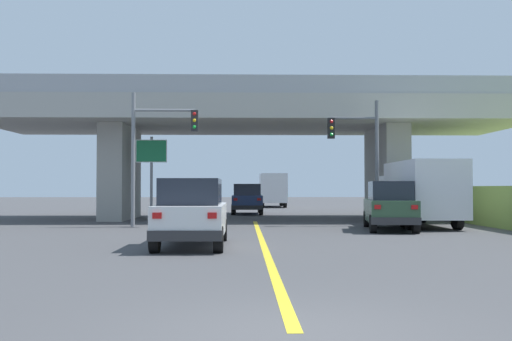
{
  "coord_description": "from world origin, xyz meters",
  "views": [
    {
      "loc": [
        -0.63,
        -7.15,
        1.75
      ],
      "look_at": [
        -0.16,
        14.05,
        2.37
      ],
      "focal_mm": 41.64,
      "sensor_mm": 36.0,
      "label": 1
    }
  ],
  "objects": [
    {
      "name": "ground",
      "position": [
        0.0,
        26.53,
        0.0
      ],
      "size": [
        160.0,
        160.0,
        0.0
      ],
      "primitive_type": "plane",
      "color": "#424244"
    },
    {
      "name": "traffic_signal_farside",
      "position": [
        -4.67,
        19.86,
        3.81
      ],
      "size": [
        3.03,
        0.36,
        6.09
      ],
      "color": "slate",
      "rests_on": "ground"
    },
    {
      "name": "overpass_bridge",
      "position": [
        0.0,
        26.53,
        5.26
      ],
      "size": [
        29.59,
        9.51,
        7.33
      ],
      "color": "#A8A59E",
      "rests_on": "ground"
    },
    {
      "name": "highway_sign",
      "position": [
        -5.48,
        24.31,
        3.29
      ],
      "size": [
        1.65,
        0.17,
        4.47
      ],
      "color": "slate",
      "rests_on": "ground"
    },
    {
      "name": "lane_divider_stripe",
      "position": [
        0.0,
        11.94,
        0.0
      ],
      "size": [
        0.2,
        23.87,
        0.01
      ],
      "primitive_type": "cube",
      "color": "yellow",
      "rests_on": "ground"
    },
    {
      "name": "traffic_signal_nearside",
      "position": [
        4.88,
        20.31,
        3.6
      ],
      "size": [
        2.39,
        0.36,
        5.84
      ],
      "color": "#56595E",
      "rests_on": "ground"
    },
    {
      "name": "sedan_oncoming",
      "position": [
        -0.35,
        32.85,
        1.02
      ],
      "size": [
        2.06,
        4.74,
        2.02
      ],
      "color": "navy",
      "rests_on": "ground"
    },
    {
      "name": "box_truck",
      "position": [
        7.39,
        19.7,
        1.56
      ],
      "size": [
        2.33,
        7.28,
        2.93
      ],
      "color": "silver",
      "rests_on": "ground"
    },
    {
      "name": "suv_crossing",
      "position": [
        5.45,
        17.31,
        1.01
      ],
      "size": [
        2.49,
        5.02,
        2.02
      ],
      "rotation": [
        0.0,
        0.0,
        -0.14
      ],
      "color": "#2D4C33",
      "rests_on": "ground"
    },
    {
      "name": "suv_lead",
      "position": [
        -2.15,
        10.58,
        1.01
      ],
      "size": [
        1.97,
        4.75,
        2.02
      ],
      "color": "silver",
      "rests_on": "ground"
    },
    {
      "name": "semi_truck_distant",
      "position": [
        2.1,
        47.55,
        1.61
      ],
      "size": [
        2.33,
        7.49,
        3.04
      ],
      "color": "navy",
      "rests_on": "ground"
    }
  ]
}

